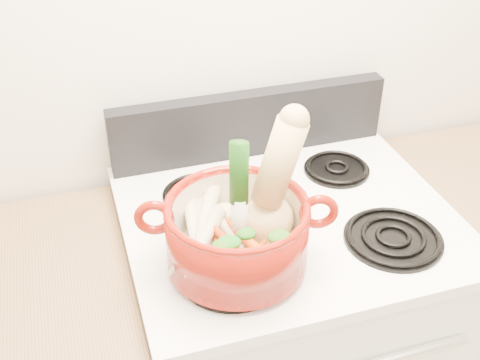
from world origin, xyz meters
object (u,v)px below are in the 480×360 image
object	(u,v)px
stove_body	(281,351)
dutch_oven	(237,234)
squash	(271,183)
leek	(239,194)

from	to	relation	value
stove_body	dutch_oven	world-z (taller)	dutch_oven
dutch_oven	squash	distance (m)	0.13
leek	dutch_oven	bearing A→B (deg)	-96.89
squash	leek	size ratio (longest dim) A/B	1.11
stove_body	leek	xyz separation A→B (m)	(-0.16, -0.12, 0.66)
dutch_oven	leek	world-z (taller)	leek
stove_body	dutch_oven	size ratio (longest dim) A/B	3.13
leek	squash	bearing A→B (deg)	21.63
dutch_oven	leek	distance (m)	0.09
stove_body	leek	distance (m)	0.69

